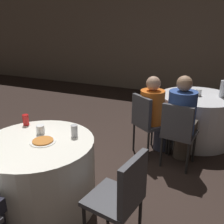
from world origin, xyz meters
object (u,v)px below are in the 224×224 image
at_px(chair_far_southwest, 146,119).
at_px(person_orange_shirt, 156,115).
at_px(table_far, 195,118).
at_px(table_near, 41,174).
at_px(bottle_far, 223,89).
at_px(pizza_plate_near, 43,141).
at_px(chair_near_east, 122,194).
at_px(chair_far_south, 178,130).
at_px(soda_can_silver, 74,131).
at_px(soda_can_red, 26,120).
at_px(person_blue_shirt, 182,120).

xyz_separation_m(chair_far_southwest, person_orange_shirt, (0.10, 0.13, 0.04)).
xyz_separation_m(table_far, person_orange_shirt, (-0.49, -0.67, 0.21)).
distance_m(table_far, person_orange_shirt, 0.86).
distance_m(table_near, bottle_far, 2.86).
bearing_deg(pizza_plate_near, person_orange_shirt, 66.39).
bearing_deg(chair_far_southwest, chair_near_east, -44.05).
bearing_deg(pizza_plate_near, chair_far_south, 50.03).
bearing_deg(table_near, soda_can_silver, 41.81).
bearing_deg(table_far, soda_can_red, -128.83).
height_order(table_near, bottle_far, bottle_far).
distance_m(table_far, bottle_far, 0.60).
bearing_deg(chair_near_east, bottle_far, -5.07).
distance_m(person_orange_shirt, soda_can_red, 1.75).
distance_m(table_far, soda_can_red, 2.60).
distance_m(chair_near_east, person_orange_shirt, 1.76).
xyz_separation_m(table_near, bottle_far, (1.57, 2.34, 0.49)).
height_order(chair_far_southwest, person_orange_shirt, person_orange_shirt).
xyz_separation_m(table_near, chair_far_southwest, (0.65, 1.47, 0.17)).
xyz_separation_m(table_far, soda_can_red, (-1.61, -2.00, 0.43)).
xyz_separation_m(chair_far_south, person_orange_shirt, (-0.37, 0.31, 0.04)).
bearing_deg(table_near, bottle_far, 56.05).
height_order(person_orange_shirt, soda_can_silver, person_orange_shirt).
xyz_separation_m(chair_far_south, person_blue_shirt, (0.02, 0.15, 0.08)).
distance_m(chair_near_east, chair_far_southwest, 1.65).
bearing_deg(chair_far_southwest, person_orange_shirt, 90.00).
relative_size(person_blue_shirt, bottle_far, 4.74).
relative_size(table_near, soda_can_silver, 8.97).
relative_size(pizza_plate_near, soda_can_red, 2.05).
bearing_deg(chair_near_east, table_far, 2.29).
relative_size(table_far, chair_far_south, 1.33).
distance_m(pizza_plate_near, bottle_far, 2.77).
height_order(chair_far_south, person_orange_shirt, person_orange_shirt).
xyz_separation_m(chair_far_southwest, pizza_plate_near, (-0.60, -1.45, 0.20)).
height_order(soda_can_red, bottle_far, bottle_far).
xyz_separation_m(person_orange_shirt, soda_can_red, (-1.12, -1.33, 0.22)).
bearing_deg(soda_can_silver, chair_far_southwest, 72.64).
height_order(table_near, soda_can_red, soda_can_red).
xyz_separation_m(table_far, person_blue_shirt, (-0.10, -0.83, 0.25)).
height_order(table_near, pizza_plate_near, pizza_plate_near).
bearing_deg(table_near, person_orange_shirt, 64.92).
distance_m(chair_far_south, pizza_plate_near, 1.67).
distance_m(chair_far_southwest, soda_can_red, 1.60).
bearing_deg(chair_far_southwest, soda_can_red, -94.96).
xyz_separation_m(chair_near_east, chair_far_south, (0.18, 1.44, 0.00)).
bearing_deg(chair_far_south, person_orange_shirt, 146.47).
distance_m(table_near, soda_can_silver, 0.56).
bearing_deg(chair_near_east, chair_far_southwest, 19.28).
bearing_deg(person_blue_shirt, table_far, 90.00).
bearing_deg(table_near, pizza_plate_near, 17.78).
bearing_deg(table_near, chair_far_south, 48.95).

